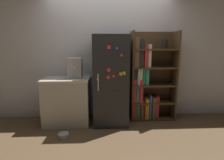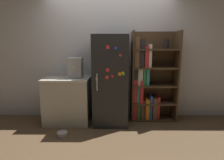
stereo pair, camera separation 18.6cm
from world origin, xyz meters
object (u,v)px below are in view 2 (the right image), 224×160
Objects in this scene: bookshelf at (147,81)px; espresso_machine at (76,68)px; refrigerator at (110,80)px; pet_bowl at (62,134)px.

bookshelf is 4.62× the size of espresso_machine.
refrigerator is 1.29m from pet_bowl.
pet_bowl is (-0.80, -0.59, -0.81)m from refrigerator.
bookshelf is at bearing 26.28° from pet_bowl.
espresso_machine is 2.20× the size of pet_bowl.
refrigerator reaches higher than espresso_machine.
bookshelf is 10.15× the size of pet_bowl.
bookshelf is 1.46m from espresso_machine.
bookshelf is (0.75, 0.17, -0.04)m from refrigerator.
bookshelf reaches higher than refrigerator.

